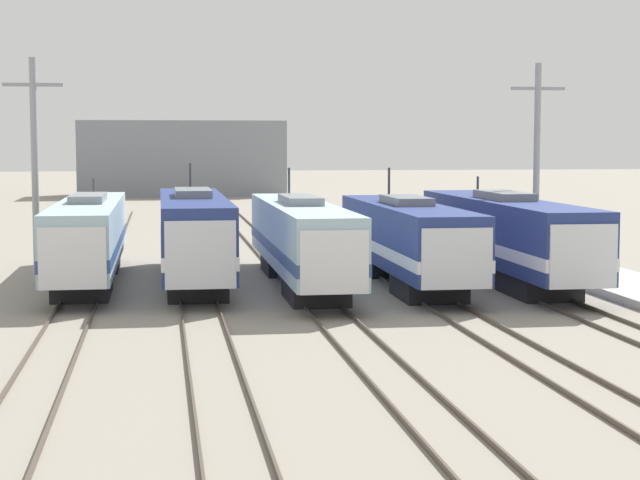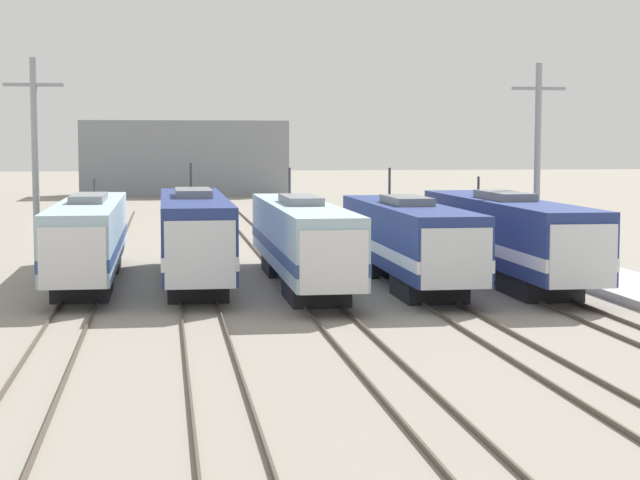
{
  "view_description": "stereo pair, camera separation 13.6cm",
  "coord_description": "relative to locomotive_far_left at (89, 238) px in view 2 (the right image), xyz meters",
  "views": [
    {
      "loc": [
        -6.16,
        -38.97,
        6.43
      ],
      "look_at": [
        0.22,
        3.68,
        2.46
      ],
      "focal_mm": 60.0,
      "sensor_mm": 36.0,
      "label": 1
    },
    {
      "loc": [
        -6.03,
        -38.99,
        6.43
      ],
      "look_at": [
        0.22,
        3.68,
        2.46
      ],
      "focal_mm": 60.0,
      "sensor_mm": 36.0,
      "label": 2
    }
  ],
  "objects": [
    {
      "name": "ground_plane",
      "position": [
        9.43,
        -10.3,
        -2.09
      ],
      "size": [
        400.0,
        400.0,
        0.0
      ],
      "primitive_type": "plane",
      "color": "gray"
    },
    {
      "name": "rail_pair_far_left",
      "position": [
        0.0,
        -10.3,
        -2.02
      ],
      "size": [
        1.5,
        120.0,
        0.15
      ],
      "color": "#4C4238",
      "rests_on": "ground_plane"
    },
    {
      "name": "rail_pair_center_left",
      "position": [
        4.72,
        -10.3,
        -2.02
      ],
      "size": [
        1.51,
        120.0,
        0.15
      ],
      "color": "#4C4238",
      "rests_on": "ground_plane"
    },
    {
      "name": "rail_pair_center",
      "position": [
        9.43,
        -10.3,
        -2.02
      ],
      "size": [
        1.51,
        120.0,
        0.15
      ],
      "color": "#4C4238",
      "rests_on": "ground_plane"
    },
    {
      "name": "rail_pair_center_right",
      "position": [
        14.15,
        -10.3,
        -2.02
      ],
      "size": [
        1.51,
        120.0,
        0.15
      ],
      "color": "#4C4238",
      "rests_on": "ground_plane"
    },
    {
      "name": "rail_pair_far_right",
      "position": [
        18.86,
        -10.3,
        -2.02
      ],
      "size": [
        1.5,
        120.0,
        0.15
      ],
      "color": "#4C4238",
      "rests_on": "ground_plane"
    },
    {
      "name": "locomotive_far_left",
      "position": [
        0.0,
        0.0,
        0.0
      ],
      "size": [
        2.75,
        18.94,
        4.63
      ],
      "color": "#232326",
      "rests_on": "ground_plane"
    },
    {
      "name": "locomotive_center_left",
      "position": [
        4.72,
        -1.3,
        0.13
      ],
      "size": [
        2.93,
        17.65,
        5.41
      ],
      "color": "black",
      "rests_on": "ground_plane"
    },
    {
      "name": "locomotive_center",
      "position": [
        9.43,
        -2.65,
        -0.01
      ],
      "size": [
        2.76,
        19.02,
        5.19
      ],
      "color": "#232326",
      "rests_on": "ground_plane"
    },
    {
      "name": "locomotive_center_right",
      "position": [
        14.15,
        -3.14,
        -0.02
      ],
      "size": [
        2.99,
        16.75,
        5.2
      ],
      "color": "black",
      "rests_on": "ground_plane"
    },
    {
      "name": "locomotive_far_right",
      "position": [
        18.86,
        -2.69,
        0.05
      ],
      "size": [
        2.9,
        18.88,
        4.72
      ],
      "color": "black",
      "rests_on": "ground_plane"
    },
    {
      "name": "catenary_tower_left",
      "position": [
        -2.36,
        0.72,
        3.27
      ],
      "size": [
        2.68,
        0.31,
        10.23
      ],
      "color": "gray",
      "rests_on": "ground_plane"
    },
    {
      "name": "catenary_tower_right",
      "position": [
        21.43,
        0.72,
        3.27
      ],
      "size": [
        2.68,
        0.31,
        10.23
      ],
      "color": "gray",
      "rests_on": "ground_plane"
    },
    {
      "name": "depot_building",
      "position": [
        5.92,
        80.46,
        2.36
      ],
      "size": [
        24.21,
        10.0,
        8.91
      ],
      "color": "gray",
      "rests_on": "ground_plane"
    }
  ]
}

